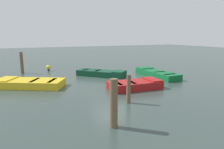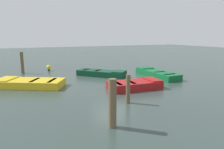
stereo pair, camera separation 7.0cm
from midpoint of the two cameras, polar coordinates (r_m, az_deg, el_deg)
name	(u,v)px [view 2 (the right image)]	position (r m, az deg, el deg)	size (l,w,h in m)	color
ground_plane	(112,80)	(13.10, 0.15, -1.50)	(80.00, 80.00, 0.00)	#33423D
rowboat_green	(157,74)	(14.39, 12.69, 0.24)	(3.63, 1.26, 0.46)	#0F602D
rowboat_dark_green	(102,73)	(14.23, -2.81, 0.38)	(3.29, 3.11, 0.46)	#0C3823
rowboat_red	(135,85)	(10.97, 6.68, -2.88)	(1.56, 2.93, 0.46)	maroon
rowboat_yellow	(30,83)	(12.19, -22.14, -2.24)	(3.10, 3.90, 0.46)	gold
mooring_piling_near_right	(112,103)	(6.25, 0.45, -8.21)	(0.25, 0.25, 1.55)	brown
mooring_piling_far_right	(128,89)	(8.54, 4.79, -4.10)	(0.18, 0.18, 1.23)	brown
mooring_piling_near_left	(22,63)	(16.67, -23.99, 3.08)	(0.23, 0.23, 1.63)	brown
marker_buoy	(49,67)	(17.15, -17.37, 1.94)	(0.36, 0.36, 0.48)	#262626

